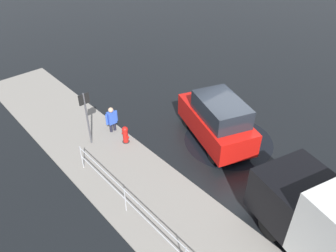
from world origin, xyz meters
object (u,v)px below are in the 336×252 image
fire_hydrant (125,135)px  sign_post (86,112)px  pedestrian (112,118)px  moving_hatchback (217,120)px

fire_hydrant → sign_post: 1.85m
fire_hydrant → pedestrian: size_ratio=0.66×
pedestrian → sign_post: size_ratio=0.51×
moving_hatchback → pedestrian: size_ratio=3.48×
fire_hydrant → sign_post: (0.90, 1.11, 1.18)m
moving_hatchback → pedestrian: (3.36, 2.88, -0.34)m
pedestrian → sign_post: 1.46m
moving_hatchback → pedestrian: moving_hatchback is taller
fire_hydrant → moving_hatchback: bearing=-128.8°
moving_hatchback → sign_post: bearing=51.1°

